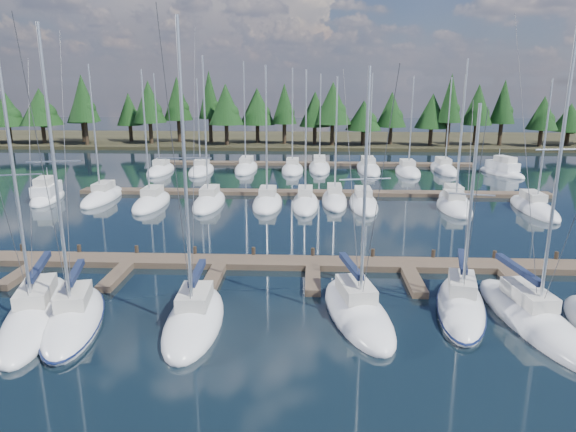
{
  "coord_description": "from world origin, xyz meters",
  "views": [
    {
      "loc": [
        -0.17,
        -13.68,
        11.71
      ],
      "look_at": [
        -1.81,
        22.0,
        2.32
      ],
      "focal_mm": 32.0,
      "sensor_mm": 36.0,
      "label": 1
    }
  ],
  "objects_px": {
    "front_sailboat_0": "(36,314)",
    "front_sailboat_4": "(461,305)",
    "motor_yacht_right": "(502,171)",
    "front_sailboat_1": "(74,319)",
    "main_dock": "(313,267)",
    "front_sailboat_5": "(531,318)",
    "front_sailboat_2": "(194,319)",
    "motor_yacht_left": "(47,195)",
    "front_sailboat_3": "(357,311)"
  },
  "relations": [
    {
      "from": "front_sailboat_0",
      "to": "front_sailboat_4",
      "type": "bearing_deg",
      "value": 5.58
    },
    {
      "from": "front_sailboat_3",
      "to": "motor_yacht_left",
      "type": "distance_m",
      "value": 39.03
    },
    {
      "from": "main_dock",
      "to": "front_sailboat_5",
      "type": "relative_size",
      "value": 2.76
    },
    {
      "from": "front_sailboat_5",
      "to": "motor_yacht_right",
      "type": "height_order",
      "value": "front_sailboat_5"
    },
    {
      "from": "front_sailboat_3",
      "to": "motor_yacht_right",
      "type": "bearing_deg",
      "value": 62.44
    },
    {
      "from": "front_sailboat_4",
      "to": "motor_yacht_left",
      "type": "xyz_separation_m",
      "value": [
        -34.93,
        24.64,
        0.16
      ]
    },
    {
      "from": "main_dock",
      "to": "front_sailboat_1",
      "type": "bearing_deg",
      "value": -145.18
    },
    {
      "from": "front_sailboat_0",
      "to": "motor_yacht_right",
      "type": "distance_m",
      "value": 58.51
    },
    {
      "from": "front_sailboat_1",
      "to": "front_sailboat_2",
      "type": "xyz_separation_m",
      "value": [
        5.97,
        0.24,
        0.01
      ]
    },
    {
      "from": "front_sailboat_0",
      "to": "front_sailboat_3",
      "type": "bearing_deg",
      "value": 3.85
    },
    {
      "from": "front_sailboat_1",
      "to": "front_sailboat_5",
      "type": "bearing_deg",
      "value": 3.0
    },
    {
      "from": "main_dock",
      "to": "motor_yacht_left",
      "type": "distance_m",
      "value": 33.1
    },
    {
      "from": "front_sailboat_2",
      "to": "front_sailboat_5",
      "type": "height_order",
      "value": "front_sailboat_5"
    },
    {
      "from": "main_dock",
      "to": "front_sailboat_2",
      "type": "relative_size",
      "value": 2.89
    },
    {
      "from": "front_sailboat_0",
      "to": "front_sailboat_2",
      "type": "relative_size",
      "value": 0.9
    },
    {
      "from": "front_sailboat_1",
      "to": "front_sailboat_4",
      "type": "relative_size",
      "value": 1.3
    },
    {
      "from": "front_sailboat_0",
      "to": "front_sailboat_5",
      "type": "relative_size",
      "value": 0.86
    },
    {
      "from": "front_sailboat_1",
      "to": "front_sailboat_3",
      "type": "height_order",
      "value": "front_sailboat_1"
    },
    {
      "from": "front_sailboat_3",
      "to": "motor_yacht_right",
      "type": "xyz_separation_m",
      "value": [
        22.36,
        42.83,
        0.16
      ]
    },
    {
      "from": "main_dock",
      "to": "front_sailboat_3",
      "type": "relative_size",
      "value": 3.34
    },
    {
      "from": "front_sailboat_2",
      "to": "front_sailboat_4",
      "type": "height_order",
      "value": "front_sailboat_2"
    },
    {
      "from": "front_sailboat_3",
      "to": "motor_yacht_left",
      "type": "xyz_separation_m",
      "value": [
        -29.4,
        25.68,
        0.15
      ]
    },
    {
      "from": "front_sailboat_1",
      "to": "motor_yacht_right",
      "type": "bearing_deg",
      "value": 50.57
    },
    {
      "from": "front_sailboat_1",
      "to": "motor_yacht_right",
      "type": "relative_size",
      "value": 1.81
    },
    {
      "from": "front_sailboat_0",
      "to": "front_sailboat_3",
      "type": "height_order",
      "value": "front_sailboat_0"
    },
    {
      "from": "front_sailboat_1",
      "to": "motor_yacht_right",
      "type": "distance_m",
      "value": 57.45
    },
    {
      "from": "motor_yacht_right",
      "to": "front_sailboat_1",
      "type": "bearing_deg",
      "value": -129.43
    },
    {
      "from": "front_sailboat_1",
      "to": "motor_yacht_left",
      "type": "bearing_deg",
      "value": 119.29
    },
    {
      "from": "main_dock",
      "to": "front_sailboat_0",
      "type": "bearing_deg",
      "value": -150.93
    },
    {
      "from": "front_sailboat_4",
      "to": "motor_yacht_left",
      "type": "distance_m",
      "value": 42.74
    },
    {
      "from": "front_sailboat_1",
      "to": "front_sailboat_5",
      "type": "height_order",
      "value": "front_sailboat_5"
    },
    {
      "from": "front_sailboat_2",
      "to": "front_sailboat_5",
      "type": "bearing_deg",
      "value": 3.26
    },
    {
      "from": "front_sailboat_2",
      "to": "front_sailboat_1",
      "type": "bearing_deg",
      "value": -177.73
    },
    {
      "from": "main_dock",
      "to": "front_sailboat_4",
      "type": "distance_m",
      "value": 9.64
    },
    {
      "from": "front_sailboat_0",
      "to": "motor_yacht_right",
      "type": "relative_size",
      "value": 1.65
    },
    {
      "from": "main_dock",
      "to": "motor_yacht_left",
      "type": "relative_size",
      "value": 5.43
    },
    {
      "from": "front_sailboat_0",
      "to": "motor_yacht_left",
      "type": "height_order",
      "value": "front_sailboat_0"
    },
    {
      "from": "front_sailboat_0",
      "to": "front_sailboat_3",
      "type": "distance_m",
      "value": 16.33
    },
    {
      "from": "front_sailboat_0",
      "to": "front_sailboat_4",
      "type": "relative_size",
      "value": 1.19
    },
    {
      "from": "main_dock",
      "to": "front_sailboat_0",
      "type": "relative_size",
      "value": 3.21
    },
    {
      "from": "front_sailboat_4",
      "to": "motor_yacht_right",
      "type": "distance_m",
      "value": 45.05
    },
    {
      "from": "front_sailboat_3",
      "to": "main_dock",
      "type": "bearing_deg",
      "value": 108.8
    },
    {
      "from": "front_sailboat_1",
      "to": "motor_yacht_left",
      "type": "relative_size",
      "value": 1.85
    },
    {
      "from": "front_sailboat_1",
      "to": "front_sailboat_2",
      "type": "bearing_deg",
      "value": 2.27
    },
    {
      "from": "main_dock",
      "to": "front_sailboat_4",
      "type": "relative_size",
      "value": 3.81
    },
    {
      "from": "motor_yacht_left",
      "to": "front_sailboat_3",
      "type": "bearing_deg",
      "value": -41.14
    },
    {
      "from": "motor_yacht_right",
      "to": "front_sailboat_2",
      "type": "bearing_deg",
      "value": -124.66
    },
    {
      "from": "front_sailboat_1",
      "to": "front_sailboat_3",
      "type": "distance_m",
      "value": 14.21
    },
    {
      "from": "main_dock",
      "to": "front_sailboat_3",
      "type": "bearing_deg",
      "value": -71.2
    },
    {
      "from": "motor_yacht_left",
      "to": "front_sailboat_4",
      "type": "bearing_deg",
      "value": -35.2
    }
  ]
}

